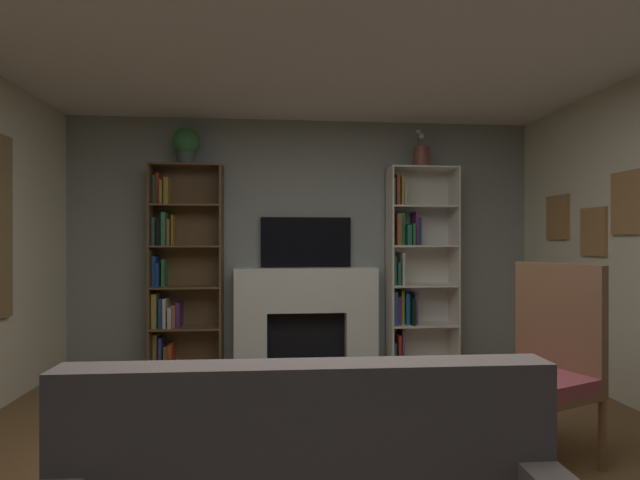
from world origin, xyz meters
name	(u,v)px	position (x,y,z in m)	size (l,w,h in m)	color
wall_back_accent	(306,241)	(0.00, 2.73, 1.28)	(4.97, 0.06, 2.56)	gray
fireplace	(306,314)	(0.00, 2.58, 0.53)	(1.57, 0.53, 1.01)	white
tv	(306,242)	(0.00, 2.67, 1.27)	(0.94, 0.06, 0.52)	black
bookshelf_left	(179,271)	(-1.30, 2.61, 0.99)	(0.71, 0.27, 2.05)	brown
bookshelf_right	(412,266)	(1.12, 2.58, 1.02)	(0.71, 0.33, 2.05)	silver
potted_plant	(186,144)	(-1.21, 2.55, 2.26)	(0.27, 0.27, 0.37)	#445850
vase_with_flowers	(421,156)	(1.21, 2.55, 2.18)	(0.16, 0.16, 0.41)	brown
armchair	(540,361)	(1.26, 0.38, 0.57)	(0.75, 0.76, 1.15)	brown
coffee_table	(299,461)	(-0.22, -0.25, 0.33)	(0.98, 0.41, 0.39)	#8A6546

